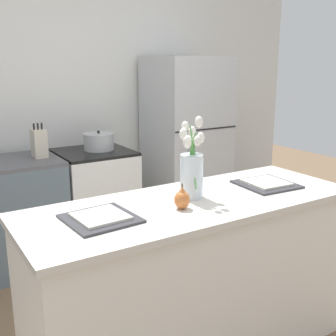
# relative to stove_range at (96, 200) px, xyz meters

# --- Properties ---
(back_wall) EXTENTS (5.20, 0.08, 2.70)m
(back_wall) POSITION_rel_stove_range_xyz_m (-0.10, 0.40, 0.91)
(back_wall) COLOR silver
(back_wall) RESTS_ON ground_plane
(kitchen_island) EXTENTS (1.80, 0.66, 0.92)m
(kitchen_island) POSITION_rel_stove_range_xyz_m (-0.10, -1.60, 0.02)
(kitchen_island) COLOR silver
(kitchen_island) RESTS_ON ground_plane
(stove_range) EXTENTS (0.60, 0.61, 0.88)m
(stove_range) POSITION_rel_stove_range_xyz_m (0.00, 0.00, 0.00)
(stove_range) COLOR silver
(stove_range) RESTS_ON ground_plane
(refrigerator) EXTENTS (0.68, 0.67, 1.66)m
(refrigerator) POSITION_rel_stove_range_xyz_m (0.95, 0.00, 0.39)
(refrigerator) COLOR #B7BABC
(refrigerator) RESTS_ON ground_plane
(flower_vase) EXTENTS (0.14, 0.17, 0.43)m
(flower_vase) POSITION_rel_stove_range_xyz_m (-0.08, -1.55, 0.63)
(flower_vase) COLOR silver
(flower_vase) RESTS_ON kitchen_island
(pear_figurine) EXTENTS (0.08, 0.08, 0.13)m
(pear_figurine) POSITION_rel_stove_range_xyz_m (-0.22, -1.67, 0.52)
(pear_figurine) COLOR #C66B33
(pear_figurine) RESTS_ON kitchen_island
(plate_setting_left) EXTENTS (0.32, 0.32, 0.02)m
(plate_setting_left) POSITION_rel_stove_range_xyz_m (-0.62, -1.60, 0.48)
(plate_setting_left) COLOR #333338
(plate_setting_left) RESTS_ON kitchen_island
(plate_setting_right) EXTENTS (0.32, 0.32, 0.02)m
(plate_setting_right) POSITION_rel_stove_range_xyz_m (0.42, -1.60, 0.48)
(plate_setting_right) COLOR #333338
(plate_setting_right) RESTS_ON kitchen_island
(cooking_pot) EXTENTS (0.26, 0.26, 0.17)m
(cooking_pot) POSITION_rel_stove_range_xyz_m (0.06, 0.01, 0.51)
(cooking_pot) COLOR #B2B5B7
(cooking_pot) RESTS_ON stove_range
(knife_block) EXTENTS (0.10, 0.14, 0.27)m
(knife_block) POSITION_rel_stove_range_xyz_m (-0.45, -0.01, 0.55)
(knife_block) COLOR beige
(knife_block) RESTS_ON back_counter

